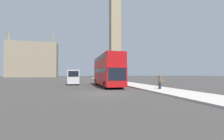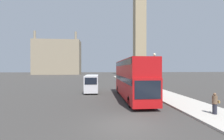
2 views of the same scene
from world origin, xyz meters
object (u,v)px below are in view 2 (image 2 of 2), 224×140
Objects in this scene: clock_tower at (140,9)px; pedestrian at (215,104)px; parked_sedan at (93,79)px; white_van at (92,83)px; red_double_decker_bus at (132,77)px; street_lamp at (154,67)px.

clock_tower is 77.47m from pedestrian.
pedestrian reaches higher than parked_sedan.
white_van is 1.38× the size of parked_sedan.
red_double_decker_bus is 8.56m from pedestrian.
pedestrian is 32.70m from parked_sedan.
red_double_decker_bus reaches higher than white_van.
red_double_decker_bus reaches higher than pedestrian.
clock_tower reaches higher than parked_sedan.
pedestrian is (-13.18, -68.05, -34.59)m from clock_tower.
clock_tower is at bearing 67.64° from white_van.
parked_sedan is (-10.08, 31.11, -0.21)m from pedestrian.
red_double_decker_bus is 2.12× the size of street_lamp.
red_double_decker_bus is at bearing 123.64° from pedestrian.
red_double_decker_bus is at bearing -77.32° from parked_sedan.
white_van is at bearing -88.60° from parked_sedan.
parked_sedan is at bearing 102.68° from red_double_decker_bus.
street_lamp reaches higher than pedestrian.
white_van is 9.57m from street_lamp.
red_double_decker_bus is at bearing -48.37° from white_van.
red_double_decker_bus is 7.58m from white_van.
white_van is 1.10× the size of street_lamp.
pedestrian is (9.63, -12.59, -0.42)m from white_van.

